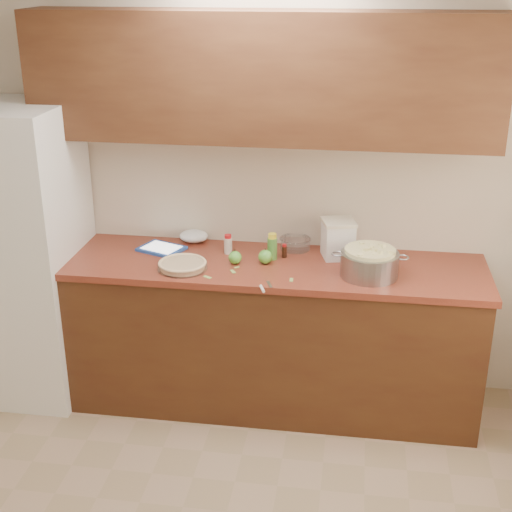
# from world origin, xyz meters

# --- Properties ---
(room_shell) EXTENTS (3.60, 3.60, 3.60)m
(room_shell) POSITION_xyz_m (0.00, 0.00, 1.30)
(room_shell) COLOR tan
(room_shell) RESTS_ON ground
(counter_run) EXTENTS (2.64, 0.68, 0.92)m
(counter_run) POSITION_xyz_m (0.00, 1.48, 0.46)
(counter_run) COLOR #492A14
(counter_run) RESTS_ON ground
(upper_cabinets) EXTENTS (2.60, 0.34, 0.70)m
(upper_cabinets) POSITION_xyz_m (0.00, 1.63, 1.95)
(upper_cabinets) COLOR #56311A
(upper_cabinets) RESTS_ON room_shell
(fridge) EXTENTS (0.70, 0.70, 1.80)m
(fridge) POSITION_xyz_m (-1.44, 1.44, 0.90)
(fridge) COLOR white
(fridge) RESTS_ON ground
(pie) EXTENTS (0.28, 0.28, 0.05)m
(pie) POSITION_xyz_m (-0.40, 1.32, 0.94)
(pie) COLOR silver
(pie) RESTS_ON counter_run
(colander) EXTENTS (0.42, 0.32, 0.16)m
(colander) POSITION_xyz_m (0.64, 1.38, 1.00)
(colander) COLOR gray
(colander) RESTS_ON counter_run
(flour_canister) EXTENTS (0.23, 0.23, 0.23)m
(flour_canister) POSITION_xyz_m (0.46, 1.63, 1.04)
(flour_canister) COLOR white
(flour_canister) RESTS_ON counter_run
(tablet) EXTENTS (0.31, 0.27, 0.02)m
(tablet) POSITION_xyz_m (-0.60, 1.58, 0.93)
(tablet) COLOR #224BA5
(tablet) RESTS_ON counter_run
(paring_knife) EXTENTS (0.07, 0.16, 0.02)m
(paring_knife) POSITION_xyz_m (0.09, 1.12, 0.93)
(paring_knife) COLOR gray
(paring_knife) RESTS_ON counter_run
(lemon_bottle) EXTENTS (0.06, 0.06, 0.16)m
(lemon_bottle) POSITION_xyz_m (0.08, 1.54, 0.99)
(lemon_bottle) COLOR #4C8C38
(lemon_bottle) RESTS_ON counter_run
(cinnamon_shaker) EXTENTS (0.05, 0.05, 0.12)m
(cinnamon_shaker) POSITION_xyz_m (-0.19, 1.59, 0.98)
(cinnamon_shaker) COLOR beige
(cinnamon_shaker) RESTS_ON counter_run
(vanilla_bottle) EXTENTS (0.03, 0.03, 0.08)m
(vanilla_bottle) POSITION_xyz_m (0.15, 1.58, 0.96)
(vanilla_bottle) COLOR black
(vanilla_bottle) RESTS_ON counter_run
(mixing_bowl) EXTENTS (0.19, 0.19, 0.07)m
(mixing_bowl) POSITION_xyz_m (0.20, 1.72, 0.96)
(mixing_bowl) COLOR silver
(mixing_bowl) RESTS_ON counter_run
(paper_towel) EXTENTS (0.22, 0.21, 0.07)m
(paper_towel) POSITION_xyz_m (-0.44, 1.75, 0.96)
(paper_towel) COLOR white
(paper_towel) RESTS_ON counter_run
(apple_left) EXTENTS (0.08, 0.08, 0.09)m
(apple_left) POSITION_xyz_m (-0.12, 1.44, 0.96)
(apple_left) COLOR #57AC38
(apple_left) RESTS_ON counter_run
(apple_center) EXTENTS (0.08, 0.08, 0.09)m
(apple_center) POSITION_xyz_m (0.05, 1.47, 0.96)
(apple_center) COLOR #57AC38
(apple_center) RESTS_ON counter_run
(peel_a) EXTENTS (0.04, 0.05, 0.00)m
(peel_a) POSITION_xyz_m (-0.11, 1.32, 0.92)
(peel_a) COLOR #9DC25E
(peel_a) RESTS_ON counter_run
(peel_b) EXTENTS (0.03, 0.03, 0.00)m
(peel_b) POSITION_xyz_m (-0.10, 1.38, 0.92)
(peel_b) COLOR #9DC25E
(peel_b) RESTS_ON counter_run
(peel_c) EXTENTS (0.05, 0.04, 0.00)m
(peel_c) POSITION_xyz_m (-0.24, 1.22, 0.92)
(peel_c) COLOR #9DC25E
(peel_c) RESTS_ON counter_run
(peel_d) EXTENTS (0.02, 0.05, 0.00)m
(peel_d) POSITION_xyz_m (0.22, 1.25, 0.92)
(peel_d) COLOR #9DC25E
(peel_d) RESTS_ON counter_run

